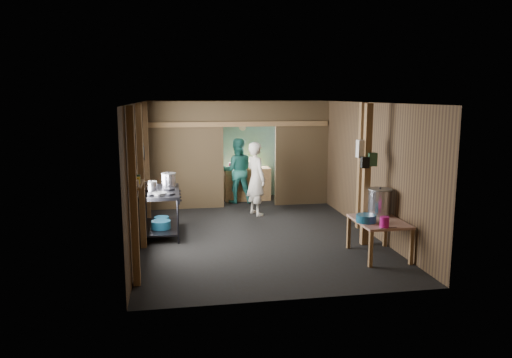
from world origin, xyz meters
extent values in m
cube|color=black|center=(0.00, 0.00, 0.00)|extent=(4.50, 7.00, 0.00)
cube|color=black|center=(0.00, 0.00, 2.60)|extent=(4.50, 7.00, 0.00)
cube|color=brown|center=(0.00, 3.50, 1.30)|extent=(4.50, 0.00, 2.60)
cube|color=brown|center=(0.00, -3.50, 1.30)|extent=(4.50, 0.00, 2.60)
cube|color=brown|center=(-2.25, 0.00, 1.30)|extent=(0.00, 7.00, 2.60)
cube|color=brown|center=(2.25, 0.00, 1.30)|extent=(0.00, 7.00, 2.60)
cube|color=brown|center=(-1.32, 2.20, 1.30)|extent=(1.85, 0.10, 2.60)
cube|color=brown|center=(1.57, 2.20, 1.30)|extent=(1.35, 0.10, 2.60)
cube|color=brown|center=(0.25, 2.20, 2.30)|extent=(1.30, 0.10, 0.60)
cube|color=#74B7B0|center=(0.00, 3.44, 1.25)|extent=(4.40, 0.06, 2.50)
cube|color=#A47743|center=(0.30, 2.95, 0.42)|extent=(1.20, 0.50, 0.85)
cylinder|color=silver|center=(0.25, 3.40, 1.90)|extent=(0.20, 0.03, 0.20)
cube|color=#A47743|center=(-2.18, -2.60, 1.30)|extent=(0.10, 0.12, 2.60)
cube|color=#A47743|center=(-2.18, -0.80, 1.30)|extent=(0.10, 0.12, 2.60)
cube|color=#A47743|center=(-2.18, 1.20, 1.30)|extent=(0.10, 0.12, 2.60)
cube|color=#A47743|center=(2.18, -0.20, 1.30)|extent=(0.10, 0.12, 2.60)
cube|color=#A47743|center=(1.85, -1.30, 1.30)|extent=(0.12, 0.12, 2.60)
cube|color=#A47743|center=(0.00, 2.15, 2.05)|extent=(4.40, 0.12, 0.12)
cylinder|color=slate|center=(-2.21, 0.40, 1.65)|extent=(0.03, 0.34, 0.34)
cylinder|color=black|center=(-2.21, 0.80, 1.55)|extent=(0.03, 0.30, 0.30)
cube|color=#A47743|center=(-2.15, -2.10, 1.40)|extent=(0.14, 0.80, 0.03)
cylinder|color=silver|center=(-2.15, -2.35, 1.47)|extent=(0.07, 0.07, 0.10)
cylinder|color=yellow|center=(-2.15, -2.10, 1.47)|extent=(0.08, 0.08, 0.10)
cylinder|color=#284E32|center=(-2.15, -1.88, 1.47)|extent=(0.06, 0.06, 0.10)
cube|color=silver|center=(1.80, -1.22, 1.78)|extent=(0.22, 0.15, 0.32)
cube|color=#284E32|center=(1.92, -1.36, 1.60)|extent=(0.16, 0.12, 0.24)
cube|color=black|center=(1.78, -1.38, 1.55)|extent=(0.14, 0.10, 0.20)
cylinder|color=#B4B3C0|center=(-2.05, 0.43, 0.94)|extent=(0.19, 0.19, 0.09)
cylinder|color=#1A5A7C|center=(-1.88, -0.20, 0.25)|extent=(0.38, 0.38, 0.16)
cylinder|color=#1A5A7C|center=(-1.88, 0.25, 0.23)|extent=(0.30, 0.30, 0.12)
cylinder|color=#1A5A7C|center=(1.56, -2.05, 0.70)|extent=(0.42, 0.42, 0.13)
cylinder|color=#CD1481|center=(1.72, -2.42, 0.72)|extent=(0.19, 0.19, 0.18)
cube|color=#B4B3C0|center=(1.76, -2.46, 0.64)|extent=(0.30, 0.04, 0.01)
cylinder|color=yellow|center=(0.43, 2.95, 0.94)|extent=(0.34, 0.34, 0.19)
cylinder|color=#B0002D|center=(-0.11, 2.95, 0.93)|extent=(0.13, 0.13, 0.15)
imported|color=#EFE3CD|center=(0.26, 1.29, 0.85)|extent=(0.60, 0.72, 1.69)
imported|color=#2C8275|center=(0.00, 2.65, 0.83)|extent=(0.84, 0.67, 1.67)
camera|label=1|loc=(-1.61, -9.53, 2.73)|focal=34.04mm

